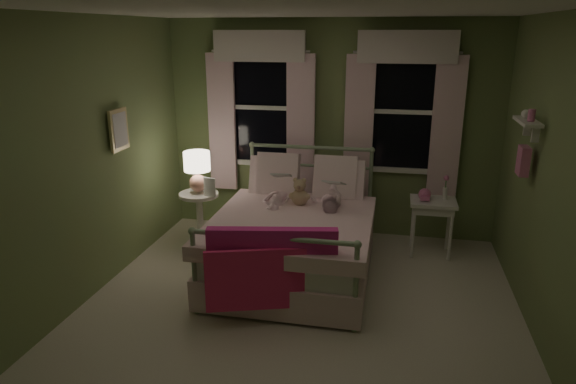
% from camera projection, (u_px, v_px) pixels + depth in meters
% --- Properties ---
extents(room_shell, '(4.20, 4.20, 4.20)m').
position_uv_depth(room_shell, '(298.00, 175.00, 4.27)').
color(room_shell, silver).
rests_on(room_shell, ground).
extents(bed, '(1.58, 2.04, 1.18)m').
position_uv_depth(bed, '(295.00, 239.00, 5.34)').
color(bed, white).
rests_on(bed, ground).
extents(pink_throw, '(1.10, 0.41, 0.71)m').
position_uv_depth(pink_throw, '(272.00, 260.00, 4.31)').
color(pink_throw, '#D42986').
rests_on(pink_throw, bed).
extents(child_left, '(0.31, 0.22, 0.82)m').
position_uv_depth(child_left, '(277.00, 172.00, 5.61)').
color(child_left, '#F7D1DD').
rests_on(child_left, bed).
extents(child_right, '(0.41, 0.35, 0.77)m').
position_uv_depth(child_right, '(328.00, 177.00, 5.51)').
color(child_right, '#F7D1DD').
rests_on(child_right, bed).
extents(book_left, '(0.21, 0.13, 0.26)m').
position_uv_depth(book_left, '(272.00, 179.00, 5.38)').
color(book_left, beige).
rests_on(book_left, child_left).
extents(book_right, '(0.21, 0.14, 0.26)m').
position_uv_depth(book_right, '(325.00, 186.00, 5.28)').
color(book_right, beige).
rests_on(book_right, child_right).
extents(teddy_bear, '(0.23, 0.19, 0.31)m').
position_uv_depth(teddy_bear, '(300.00, 194.00, 5.46)').
color(teddy_bear, tan).
rests_on(teddy_bear, bed).
extents(nightstand_left, '(0.46, 0.46, 0.65)m').
position_uv_depth(nightstand_left, '(200.00, 212.00, 6.03)').
color(nightstand_left, white).
rests_on(nightstand_left, ground).
extents(table_lamp, '(0.30, 0.30, 0.47)m').
position_uv_depth(table_lamp, '(197.00, 168.00, 5.87)').
color(table_lamp, tan).
rests_on(table_lamp, nightstand_left).
extents(book_nightstand, '(0.23, 0.27, 0.02)m').
position_uv_depth(book_nightstand, '(204.00, 195.00, 5.86)').
color(book_nightstand, beige).
rests_on(book_nightstand, nightstand_left).
extents(nightstand_right, '(0.50, 0.40, 0.64)m').
position_uv_depth(nightstand_right, '(433.00, 209.00, 5.73)').
color(nightstand_right, white).
rests_on(nightstand_right, ground).
extents(pink_toy, '(0.14, 0.18, 0.14)m').
position_uv_depth(pink_toy, '(425.00, 195.00, 5.70)').
color(pink_toy, pink).
rests_on(pink_toy, nightstand_right).
extents(bud_vase, '(0.06, 0.06, 0.28)m').
position_uv_depth(bud_vase, '(445.00, 188.00, 5.69)').
color(bud_vase, white).
rests_on(bud_vase, nightstand_right).
extents(window_left, '(1.34, 0.13, 1.96)m').
position_uv_depth(window_left, '(261.00, 102.00, 6.24)').
color(window_left, black).
rests_on(window_left, room_shell).
extents(window_right, '(1.34, 0.13, 1.96)m').
position_uv_depth(window_right, '(403.00, 106.00, 5.90)').
color(window_right, black).
rests_on(window_right, room_shell).
extents(wall_shelf, '(0.15, 0.50, 0.60)m').
position_uv_depth(wall_shelf, '(526.00, 142.00, 4.49)').
color(wall_shelf, white).
rests_on(wall_shelf, room_shell).
extents(framed_picture, '(0.03, 0.32, 0.42)m').
position_uv_depth(framed_picture, '(119.00, 130.00, 5.15)').
color(framed_picture, beige).
rests_on(framed_picture, room_shell).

